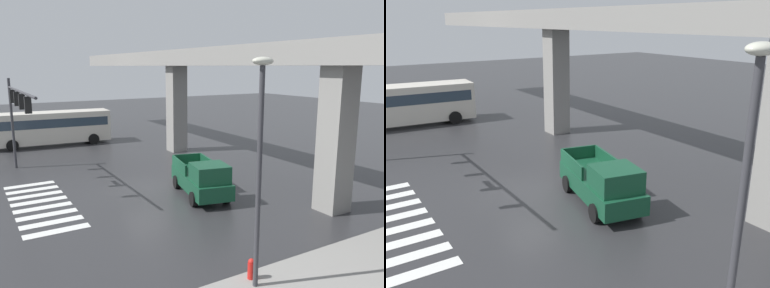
{
  "view_description": "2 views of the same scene",
  "coord_description": "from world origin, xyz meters",
  "views": [
    {
      "loc": [
        20.42,
        -8.88,
        6.98
      ],
      "look_at": [
        -0.21,
        3.17,
        2.22
      ],
      "focal_mm": 36.69,
      "sensor_mm": 36.0,
      "label": 1
    },
    {
      "loc": [
        15.69,
        -7.76,
        7.58
      ],
      "look_at": [
        0.4,
        2.42,
        1.93
      ],
      "focal_mm": 37.99,
      "sensor_mm": 36.0,
      "label": 2
    }
  ],
  "objects": [
    {
      "name": "street_lamp_near_corner",
      "position": [
        11.67,
        -1.45,
        4.56
      ],
      "size": [
        0.44,
        0.7,
        7.24
      ],
      "color": "#38383D",
      "rests_on": "ground"
    },
    {
      "name": "crosswalk_stripes",
      "position": [
        0.0,
        -5.93,
        0.01
      ],
      "size": [
        8.25,
        2.8,
        0.01
      ],
      "color": "silver",
      "rests_on": "ground"
    },
    {
      "name": "pickup_truck",
      "position": [
        3.11,
        1.87,
        0.99
      ],
      "size": [
        5.39,
        2.95,
        2.08
      ],
      "color": "#14472D",
      "rests_on": "ground"
    },
    {
      "name": "elevated_overpass",
      "position": [
        0.0,
        6.29,
        7.08
      ],
      "size": [
        57.06,
        2.34,
        8.21
      ],
      "color": "gray",
      "rests_on": "ground"
    },
    {
      "name": "city_bus",
      "position": [
        -15.84,
        -2.6,
        1.72
      ],
      "size": [
        3.3,
        10.94,
        2.99
      ],
      "color": "beige",
      "rests_on": "ground"
    },
    {
      "name": "ground_plane",
      "position": [
        0.0,
        0.0,
        0.0
      ],
      "size": [
        120.0,
        120.0,
        0.0
      ],
      "primitive_type": "plane",
      "color": "#2D2D30"
    }
  ]
}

